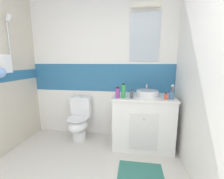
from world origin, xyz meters
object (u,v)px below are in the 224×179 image
(toilet, at_px, (79,120))
(perfume_flask_small, at_px, (166,96))
(shampoo_bottle_tall, at_px, (123,91))
(sink_basin, at_px, (147,93))
(mouthwash_bottle, at_px, (118,93))
(soap_dispenser, at_px, (132,95))
(toothbrush_cup, at_px, (172,95))

(toilet, height_order, perfume_flask_small, perfume_flask_small)
(toilet, distance_m, shampoo_bottle_tall, 1.03)
(sink_basin, relative_size, mouthwash_bottle, 2.34)
(sink_basin, bearing_deg, toilet, 177.53)
(soap_dispenser, xyz_separation_m, mouthwash_bottle, (-0.21, -0.01, 0.02))
(soap_dispenser, xyz_separation_m, shampoo_bottle_tall, (-0.13, 0.00, 0.05))
(toilet, distance_m, soap_dispenser, 1.10)
(shampoo_bottle_tall, bearing_deg, soap_dispenser, -1.65)
(toothbrush_cup, bearing_deg, mouthwash_bottle, -177.41)
(toothbrush_cup, height_order, perfume_flask_small, toothbrush_cup)
(mouthwash_bottle, bearing_deg, perfume_flask_small, 1.23)
(sink_basin, distance_m, shampoo_bottle_tall, 0.41)
(sink_basin, xyz_separation_m, mouthwash_bottle, (-0.45, -0.19, 0.03))
(perfume_flask_small, bearing_deg, shampoo_bottle_tall, -179.59)
(sink_basin, relative_size, shampoo_bottle_tall, 1.76)
(sink_basin, distance_m, toothbrush_cup, 0.37)
(mouthwash_bottle, relative_size, perfume_flask_small, 1.63)
(toothbrush_cup, xyz_separation_m, perfume_flask_small, (-0.09, -0.02, -0.01))
(toilet, distance_m, toothbrush_cup, 1.62)
(toothbrush_cup, bearing_deg, sink_basin, 155.80)
(toilet, bearing_deg, sink_basin, -2.47)
(mouthwash_bottle, height_order, shampoo_bottle_tall, shampoo_bottle_tall)
(shampoo_bottle_tall, bearing_deg, toothbrush_cup, 2.03)
(toilet, bearing_deg, perfume_flask_small, -8.87)
(soap_dispenser, distance_m, mouthwash_bottle, 0.21)
(shampoo_bottle_tall, bearing_deg, perfume_flask_small, 0.41)
(toothbrush_cup, relative_size, soap_dispenser, 1.46)
(soap_dispenser, distance_m, shampoo_bottle_tall, 0.14)
(toilet, relative_size, soap_dispenser, 5.18)
(sink_basin, bearing_deg, mouthwash_bottle, -157.63)
(soap_dispenser, distance_m, perfume_flask_small, 0.49)
(mouthwash_bottle, distance_m, perfume_flask_small, 0.70)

